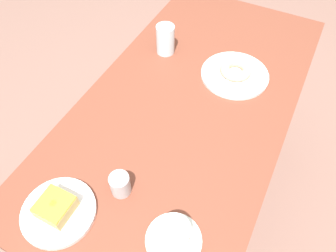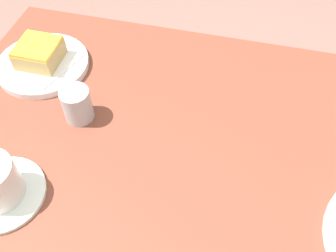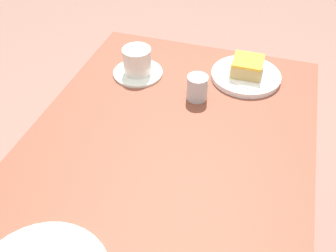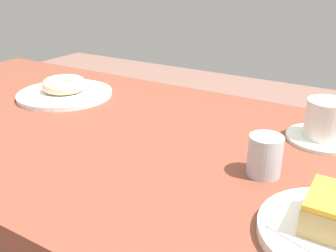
# 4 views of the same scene
# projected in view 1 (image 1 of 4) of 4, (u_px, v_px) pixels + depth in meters

# --- Properties ---
(ground_plane) EXTENTS (6.00, 6.00, 0.00)m
(ground_plane) POSITION_uv_depth(u_px,v_px,m) (182.00, 193.00, 1.63)
(ground_plane) COLOR #835F53
(table) EXTENTS (1.30, 0.65, 0.71)m
(table) POSITION_uv_depth(u_px,v_px,m) (188.00, 116.00, 1.14)
(table) COLOR brown
(table) RESTS_ON ground_plane
(plate_sugar_ring) EXTENTS (0.24, 0.24, 0.01)m
(plate_sugar_ring) POSITION_uv_depth(u_px,v_px,m) (235.00, 75.00, 1.13)
(plate_sugar_ring) COLOR white
(plate_sugar_ring) RESTS_ON table
(napkin_sugar_ring) EXTENTS (0.17, 0.17, 0.00)m
(napkin_sugar_ring) POSITION_uv_depth(u_px,v_px,m) (235.00, 73.00, 1.12)
(napkin_sugar_ring) COLOR white
(napkin_sugar_ring) RESTS_ON plate_sugar_ring
(donut_sugar_ring) EXTENTS (0.11, 0.11, 0.03)m
(donut_sugar_ring) POSITION_uv_depth(u_px,v_px,m) (236.00, 69.00, 1.11)
(donut_sugar_ring) COLOR beige
(donut_sugar_ring) RESTS_ON napkin_sugar_ring
(plate_glazed_square) EXTENTS (0.19, 0.19, 0.01)m
(plate_glazed_square) POSITION_uv_depth(u_px,v_px,m) (59.00, 212.00, 0.82)
(plate_glazed_square) COLOR white
(plate_glazed_square) RESTS_ON table
(napkin_glazed_square) EXTENTS (0.16, 0.16, 0.00)m
(napkin_glazed_square) POSITION_uv_depth(u_px,v_px,m) (58.00, 210.00, 0.81)
(napkin_glazed_square) COLOR white
(napkin_glazed_square) RESTS_ON plate_glazed_square
(donut_glazed_square) EXTENTS (0.08, 0.08, 0.04)m
(donut_glazed_square) POSITION_uv_depth(u_px,v_px,m) (55.00, 207.00, 0.79)
(donut_glazed_square) COLOR tan
(donut_glazed_square) RESTS_ON napkin_glazed_square
(water_glass) EXTENTS (0.07, 0.07, 0.11)m
(water_glass) POSITION_uv_depth(u_px,v_px,m) (165.00, 39.00, 1.17)
(water_glass) COLOR silver
(water_glass) RESTS_ON table
(coffee_cup) EXTENTS (0.14, 0.14, 0.08)m
(coffee_cup) POSITION_uv_depth(u_px,v_px,m) (174.00, 236.00, 0.75)
(coffee_cup) COLOR silver
(coffee_cup) RESTS_ON table
(sugar_jar) EXTENTS (0.05, 0.05, 0.07)m
(sugar_jar) POSITION_uv_depth(u_px,v_px,m) (120.00, 184.00, 0.83)
(sugar_jar) COLOR #B6B7BD
(sugar_jar) RESTS_ON table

